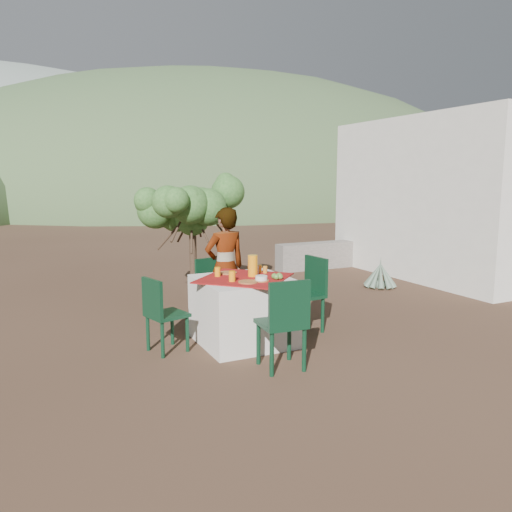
{
  "coord_description": "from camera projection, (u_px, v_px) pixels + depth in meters",
  "views": [
    {
      "loc": [
        -2.4,
        -5.38,
        1.88
      ],
      "look_at": [
        0.22,
        0.11,
        0.93
      ],
      "focal_mm": 35.0,
      "sensor_mm": 36.0,
      "label": 1
    }
  ],
  "objects": [
    {
      "name": "ground",
      "position": [
        244.0,
        333.0,
        6.11
      ],
      "size": [
        160.0,
        160.0,
        0.0
      ],
      "primitive_type": "plane",
      "color": "#3C271B",
      "rests_on": "ground"
    },
    {
      "name": "table",
      "position": [
        244.0,
        310.0,
        5.74
      ],
      "size": [
        1.3,
        1.3,
        0.76
      ],
      "color": "white",
      "rests_on": "ground"
    },
    {
      "name": "chair_far",
      "position": [
        212.0,
        286.0,
        6.66
      ],
      "size": [
        0.46,
        0.46,
        0.82
      ],
      "rotation": [
        0.0,
        0.0,
        0.25
      ],
      "color": "black",
      "rests_on": "ground"
    },
    {
      "name": "chair_near",
      "position": [
        284.0,
        320.0,
        4.86
      ],
      "size": [
        0.46,
        0.46,
        0.92
      ],
      "rotation": [
        0.0,
        0.0,
        3.07
      ],
      "color": "black",
      "rests_on": "ground"
    },
    {
      "name": "chair_left",
      "position": [
        161.0,
        311.0,
        5.37
      ],
      "size": [
        0.47,
        0.47,
        0.83
      ],
      "rotation": [
        0.0,
        0.0,
        1.84
      ],
      "color": "black",
      "rests_on": "ground"
    },
    {
      "name": "chair_right",
      "position": [
        309.0,
        290.0,
        6.17
      ],
      "size": [
        0.46,
        0.46,
        0.92
      ],
      "rotation": [
        0.0,
        0.0,
        4.81
      ],
      "color": "black",
      "rests_on": "ground"
    },
    {
      "name": "person",
      "position": [
        225.0,
        267.0,
        6.36
      ],
      "size": [
        0.59,
        0.42,
        1.52
      ],
      "primitive_type": "imported",
      "rotation": [
        0.0,
        0.0,
        3.25
      ],
      "color": "#8C6651",
      "rests_on": "ground"
    },
    {
      "name": "shrub_tree",
      "position": [
        195.0,
        214.0,
        7.6
      ],
      "size": [
        1.45,
        1.42,
        1.7
      ],
      "color": "#443022",
      "rests_on": "ground"
    },
    {
      "name": "agave",
      "position": [
        380.0,
        276.0,
        8.66
      ],
      "size": [
        0.56,
        0.58,
        0.61
      ],
      "rotation": [
        0.0,
        0.0,
        -0.3
      ],
      "color": "slate",
      "rests_on": "ground"
    },
    {
      "name": "guesthouse",
      "position": [
        465.0,
        198.0,
        9.86
      ],
      "size": [
        3.2,
        4.2,
        3.0
      ],
      "primitive_type": "cube",
      "color": "silver",
      "rests_on": "ground"
    },
    {
      "name": "stone_wall",
      "position": [
        333.0,
        254.0,
        10.63
      ],
      "size": [
        2.6,
        0.35,
        0.55
      ],
      "primitive_type": "cube",
      "color": "gray",
      "rests_on": "ground"
    },
    {
      "name": "hill_near_right",
      "position": [
        201.0,
        200.0,
        43.32
      ],
      "size": [
        48.0,
        48.0,
        20.0
      ],
      "primitive_type": "ellipsoid",
      "color": "#3B5A32",
      "rests_on": "ground"
    },
    {
      "name": "hill_far_center",
      "position": [
        0.0,
        197.0,
        50.79
      ],
      "size": [
        60.0,
        60.0,
        24.0
      ],
      "primitive_type": "ellipsoid",
      "color": "slate",
      "rests_on": "ground"
    },
    {
      "name": "hill_far_right",
      "position": [
        301.0,
        194.0,
        59.04
      ],
      "size": [
        36.0,
        36.0,
        14.0
      ],
      "primitive_type": "ellipsoid",
      "color": "slate",
      "rests_on": "ground"
    },
    {
      "name": "plate_far",
      "position": [
        228.0,
        273.0,
        5.93
      ],
      "size": [
        0.22,
        0.22,
        0.01
      ],
      "primitive_type": "cylinder",
      "color": "brown",
      "rests_on": "table"
    },
    {
      "name": "plate_near",
      "position": [
        248.0,
        282.0,
        5.41
      ],
      "size": [
        0.22,
        0.22,
        0.01
      ],
      "primitive_type": "cylinder",
      "color": "brown",
      "rests_on": "table"
    },
    {
      "name": "glass_far",
      "position": [
        218.0,
        272.0,
        5.74
      ],
      "size": [
        0.07,
        0.07,
        0.11
      ],
      "primitive_type": "cylinder",
      "color": "orange",
      "rests_on": "table"
    },
    {
      "name": "glass_near",
      "position": [
        232.0,
        276.0,
        5.46
      ],
      "size": [
        0.07,
        0.07,
        0.12
      ],
      "primitive_type": "cylinder",
      "color": "orange",
      "rests_on": "table"
    },
    {
      "name": "juice_pitcher",
      "position": [
        253.0,
        266.0,
        5.74
      ],
      "size": [
        0.11,
        0.11,
        0.25
      ],
      "primitive_type": "cylinder",
      "color": "orange",
      "rests_on": "table"
    },
    {
      "name": "bowl_plate",
      "position": [
        261.0,
        281.0,
        5.48
      ],
      "size": [
        0.17,
        0.17,
        0.01
      ],
      "primitive_type": "cylinder",
      "color": "brown",
      "rests_on": "table"
    },
    {
      "name": "white_bowl",
      "position": [
        261.0,
        278.0,
        5.48
      ],
      "size": [
        0.13,
        0.13,
        0.05
      ],
      "primitive_type": "cylinder",
      "color": "white",
      "rests_on": "bowl_plate"
    },
    {
      "name": "jar_left",
      "position": [
        265.0,
        270.0,
        5.94
      ],
      "size": [
        0.05,
        0.05,
        0.08
      ],
      "primitive_type": "cylinder",
      "color": "orange",
      "rests_on": "table"
    },
    {
      "name": "jar_right",
      "position": [
        259.0,
        269.0,
        5.98
      ],
      "size": [
        0.06,
        0.06,
        0.09
      ],
      "primitive_type": "cylinder",
      "color": "orange",
      "rests_on": "table"
    },
    {
      "name": "napkin_holder",
      "position": [
        256.0,
        270.0,
        5.87
      ],
      "size": [
        0.08,
        0.07,
        0.09
      ],
      "primitive_type": "cube",
      "rotation": [
        0.0,
        0.0,
        -0.41
      ],
      "color": "white",
      "rests_on": "table"
    },
    {
      "name": "fruit_cluster",
      "position": [
        277.0,
        276.0,
        5.58
      ],
      "size": [
        0.13,
        0.12,
        0.07
      ],
      "color": "#548B32",
      "rests_on": "table"
    }
  ]
}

